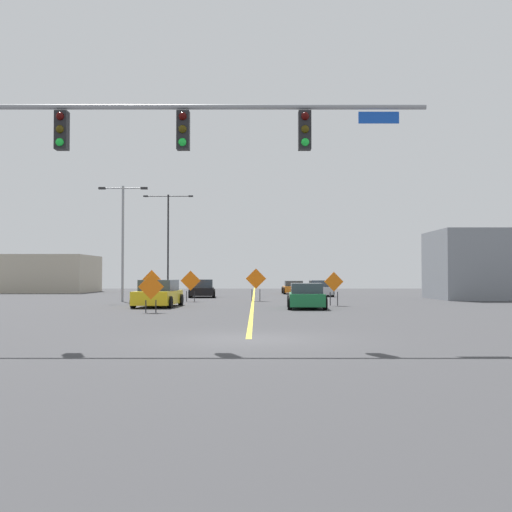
# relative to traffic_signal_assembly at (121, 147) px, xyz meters

# --- Properties ---
(ground) EXTENTS (131.97, 131.97, 0.00)m
(ground) POSITION_rel_traffic_signal_assembly_xyz_m (3.52, 0.02, -5.18)
(ground) COLOR #38383A
(road_centre_stripe) EXTENTS (0.16, 73.31, 0.01)m
(road_centre_stripe) POSITION_rel_traffic_signal_assembly_xyz_m (3.52, 36.67, -5.17)
(road_centre_stripe) COLOR yellow
(road_centre_stripe) RESTS_ON ground
(traffic_signal_assembly) EXTENTS (13.26, 0.44, 6.66)m
(traffic_signal_assembly) POSITION_rel_traffic_signal_assembly_xyz_m (0.00, 0.00, 0.00)
(traffic_signal_assembly) COLOR gray
(traffic_signal_assembly) RESTS_ON ground
(street_lamp_mid_left) EXTENTS (4.78, 0.24, 9.49)m
(street_lamp_mid_left) POSITION_rel_traffic_signal_assembly_xyz_m (-4.73, 43.68, 0.44)
(street_lamp_mid_left) COLOR black
(street_lamp_mid_left) RESTS_ON ground
(street_lamp_far_left) EXTENTS (3.20, 0.24, 7.58)m
(street_lamp_far_left) POSITION_rel_traffic_signal_assembly_xyz_m (-5.00, 24.33, -0.67)
(street_lamp_far_left) COLOR gray
(street_lamp_far_left) RESTS_ON ground
(construction_sign_left_lane) EXTENTS (1.37, 0.08, 2.18)m
(construction_sign_left_lane) POSITION_rel_traffic_signal_assembly_xyz_m (3.71, 25.49, -3.78)
(construction_sign_left_lane) COLOR orange
(construction_sign_left_lane) RESTS_ON ground
(construction_sign_left_shoulder) EXTENTS (1.36, 0.18, 2.05)m
(construction_sign_left_shoulder) POSITION_rel_traffic_signal_assembly_xyz_m (-2.63, 21.53, -3.89)
(construction_sign_left_shoulder) COLOR orange
(construction_sign_left_shoulder) RESTS_ON ground
(construction_sign_median_near) EXTENTS (1.31, 0.24, 2.03)m
(construction_sign_median_near) POSITION_rel_traffic_signal_assembly_xyz_m (-0.59, 24.63, -3.90)
(construction_sign_median_near) COLOR orange
(construction_sign_median_near) RESTS_ON ground
(construction_sign_right_lane) EXTENTS (1.11, 0.22, 1.92)m
(construction_sign_right_lane) POSITION_rel_traffic_signal_assembly_xyz_m (8.14, 18.96, -3.95)
(construction_sign_right_lane) COLOR orange
(construction_sign_right_lane) RESTS_ON ground
(construction_sign_right_shoulder) EXTENTS (1.16, 0.31, 1.78)m
(construction_sign_right_shoulder) POSITION_rel_traffic_signal_assembly_xyz_m (-1.12, 12.18, -4.07)
(construction_sign_right_shoulder) COLOR orange
(construction_sign_right_shoulder) RESTS_ON ground
(car_silver_near) EXTENTS (2.01, 4.32, 1.31)m
(car_silver_near) POSITION_rel_traffic_signal_assembly_xyz_m (8.96, 35.20, -4.56)
(car_silver_near) COLOR #B7BABF
(car_silver_near) RESTS_ON ground
(car_orange_distant) EXTENTS (2.06, 4.06, 1.22)m
(car_orange_distant) POSITION_rel_traffic_signal_assembly_xyz_m (7.19, 42.05, -4.61)
(car_orange_distant) COLOR orange
(car_orange_distant) RESTS_ON ground
(car_black_far) EXTENTS (2.23, 4.18, 1.40)m
(car_black_far) POSITION_rel_traffic_signal_assembly_xyz_m (-0.52, 32.91, -4.52)
(car_black_far) COLOR black
(car_black_far) RESTS_ON ground
(car_yellow_mid) EXTENTS (2.37, 4.70, 1.47)m
(car_yellow_mid) POSITION_rel_traffic_signal_assembly_xyz_m (-1.63, 17.65, -4.47)
(car_yellow_mid) COLOR gold
(car_yellow_mid) RESTS_ON ground
(car_green_approaching) EXTENTS (2.12, 4.44, 1.31)m
(car_green_approaching) POSITION_rel_traffic_signal_assembly_xyz_m (6.33, 15.93, -4.55)
(car_green_approaching) COLOR #196B38
(car_green_approaching) RESTS_ON ground
(roadside_building_west) EXTENTS (8.51, 8.84, 3.76)m
(roadside_building_west) POSITION_rel_traffic_signal_assembly_xyz_m (-17.33, 47.65, -3.29)
(roadside_building_west) COLOR #B2A893
(roadside_building_west) RESTS_ON ground
(roadside_building_east) EXTENTS (6.93, 6.76, 4.95)m
(roadside_building_east) POSITION_rel_traffic_signal_assembly_xyz_m (20.09, 28.95, -2.70)
(roadside_building_east) COLOR gray
(roadside_building_east) RESTS_ON ground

